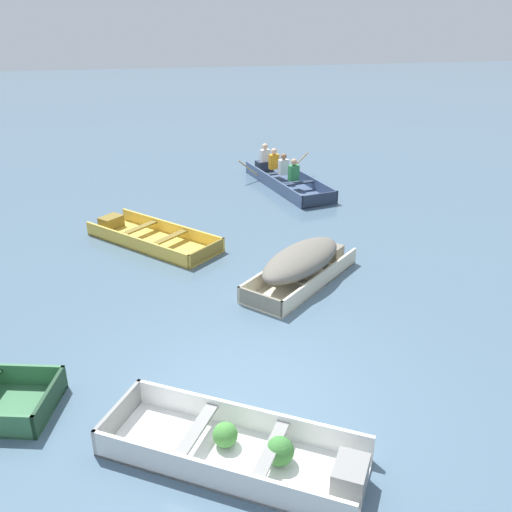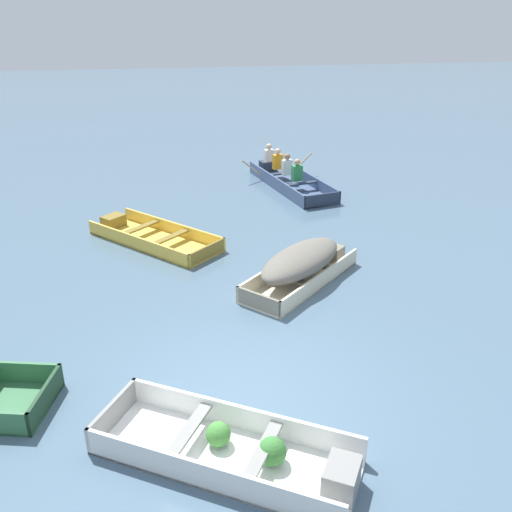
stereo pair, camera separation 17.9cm
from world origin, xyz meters
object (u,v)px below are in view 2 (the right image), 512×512
object	(u,v)px
rowboat_slate_blue_with_crew	(288,177)
skiff_yellow_mid_moored	(151,236)
dinghy_white_foreground	(239,452)
skiff_cream_near_moored	(302,263)

from	to	relation	value
rowboat_slate_blue_with_crew	skiff_yellow_mid_moored	bearing A→B (deg)	-137.43
dinghy_white_foreground	skiff_yellow_mid_moored	bearing A→B (deg)	98.59
dinghy_white_foreground	rowboat_slate_blue_with_crew	xyz separation A→B (m)	(2.90, 10.65, 0.08)
skiff_yellow_mid_moored	rowboat_slate_blue_with_crew	xyz separation A→B (m)	(3.96, 3.63, 0.12)
dinghy_white_foreground	rowboat_slate_blue_with_crew	size ratio (longest dim) A/B	0.85
skiff_cream_near_moored	skiff_yellow_mid_moored	size ratio (longest dim) A/B	0.86
dinghy_white_foreground	skiff_cream_near_moored	bearing A→B (deg)	67.72
skiff_yellow_mid_moored	rowboat_slate_blue_with_crew	distance (m)	5.37
skiff_cream_near_moored	rowboat_slate_blue_with_crew	distance (m)	6.28
skiff_yellow_mid_moored	rowboat_slate_blue_with_crew	bearing A→B (deg)	42.57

